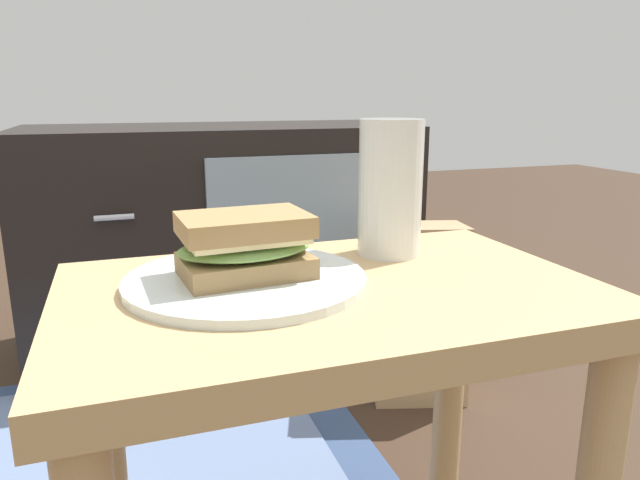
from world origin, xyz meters
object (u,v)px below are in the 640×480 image
object	(u,v)px
beer_glass	(390,191)
sandwich_front	(245,245)
paper_bag	(418,311)
tv_cabinet	(224,237)
plate	(246,280)

from	to	relation	value
beer_glass	sandwich_front	bearing A→B (deg)	-162.37
paper_bag	sandwich_front	bearing A→B (deg)	-134.31
paper_bag	tv_cabinet	bearing A→B (deg)	129.87
plate	sandwich_front	distance (m)	0.04
plate	paper_bag	size ratio (longest dim) A/B	0.65
plate	paper_bag	xyz separation A→B (m)	(0.48, 0.49, -0.27)
plate	beer_glass	distance (m)	0.22
sandwich_front	paper_bag	world-z (taller)	sandwich_front
tv_cabinet	sandwich_front	size ratio (longest dim) A/B	6.38
beer_glass	tv_cabinet	bearing A→B (deg)	94.54
sandwich_front	paper_bag	bearing A→B (deg)	45.69
plate	sandwich_front	world-z (taller)	sandwich_front
sandwich_front	beer_glass	xyz separation A→B (m)	(0.20, 0.06, 0.04)
tv_cabinet	plate	xyz separation A→B (m)	(-0.13, -0.92, 0.17)
plate	sandwich_front	xyz separation A→B (m)	(-0.00, 0.00, 0.04)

